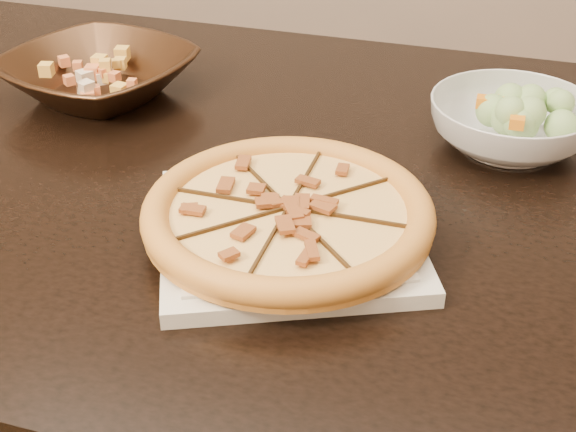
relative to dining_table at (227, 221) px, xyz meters
name	(u,v)px	position (x,y,z in m)	size (l,w,h in m)	color
dining_table	(227,221)	(0.00, 0.00, 0.00)	(1.49, 0.98, 0.75)	black
plate	(288,231)	(0.13, -0.15, 0.11)	(0.35, 0.35, 0.02)	beige
pizza	(288,213)	(0.13, -0.15, 0.13)	(0.31, 0.31, 0.03)	orange
bronze_bowl	(99,75)	(-0.24, 0.13, 0.13)	(0.26, 0.26, 0.06)	#432A19
mixed_dish	(94,46)	(-0.24, 0.13, 0.17)	(0.12, 0.13, 0.03)	beige
salad_bowl	(511,124)	(0.35, 0.13, 0.13)	(0.21, 0.21, 0.07)	silver
salad	(516,88)	(0.35, 0.13, 0.18)	(0.11, 0.10, 0.04)	#94B768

